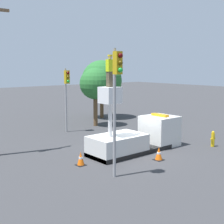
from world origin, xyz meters
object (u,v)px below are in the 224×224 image
Objects in this scene: traffic_cone_rear at (81,159)px; traffic_light_pole at (116,88)px; fire_hydrant at (213,139)px; tree_left_bg at (102,81)px; traffic_light_across at (67,87)px; traffic_cone_curbside at (159,154)px; worker at (110,71)px; bucket_truck at (137,137)px; tree_right_bg at (95,84)px.

traffic_light_pole is at bearing -84.60° from traffic_cone_rear.
fire_hydrant is 13.84m from tree_left_bg.
traffic_light_pole is 9.16m from fire_hydrant.
traffic_light_across reaches higher than traffic_cone_curbside.
fire_hydrant is at bearing -96.31° from tree_left_bg.
tree_left_bg is at bearing 64.28° from traffic_cone_curbside.
tree_left_bg is at bearing 47.69° from traffic_cone_rear.
tree_left_bg reaches higher than traffic_cone_curbside.
traffic_light_across is 0.87× the size of tree_left_bg.
worker is 4.98m from traffic_cone_rear.
worker reaches higher than bucket_truck.
traffic_cone_rear is (-3.85, -7.47, -3.16)m from traffic_light_across.
traffic_cone_curbside is at bearing -115.72° from tree_left_bg.
fire_hydrant is at bearing -81.82° from tree_right_bg.
traffic_light_across is 6.84× the size of traffic_cone_rear.
tree_right_bg is at bearing 71.89° from traffic_cone_curbside.
traffic_light_pole is 8.25× the size of traffic_cone_curbside.
tree_left_bg is (6.31, 13.09, 3.35)m from traffic_cone_curbside.
traffic_light_across is at bearing 76.59° from worker.
tree_left_bg is at bearing 54.13° from traffic_light_pole.
traffic_cone_curbside is (-4.83, 0.29, -0.16)m from fire_hydrant.
traffic_light_pole is at bearing -109.83° from traffic_light_across.
tree_left_bg reaches higher than tree_right_bg.
bucket_truck is 3.59× the size of worker.
fire_hydrant is 0.20× the size of tree_right_bg.
traffic_cone_rear is (-0.24, 2.54, -3.81)m from traffic_light_pole.
traffic_light_pole is 5.25m from traffic_cone_curbside.
traffic_cone_curbside is at bearing -51.73° from worker.
traffic_light_pole is 16.85m from tree_left_bg.
worker is at bearing 159.50° from fire_hydrant.
tree_right_bg is (3.28, 0.71, 0.09)m from traffic_light_across.
worker is at bearing 128.27° from traffic_cone_curbside.
bucket_truck reaches higher than fire_hydrant.
worker is 9.54m from tree_right_bg.
traffic_light_across is 11.26m from fire_hydrant.
tree_right_bg reaches higher than traffic_light_across.
traffic_cone_curbside is 0.13× the size of tree_left_bg.
traffic_light_across is at bearing 93.08° from bucket_truck.
traffic_light_pole reaches higher than traffic_light_across.
traffic_light_across is 8.98m from traffic_cone_rear.
traffic_cone_curbside is at bearing -90.29° from traffic_light_across.
traffic_light_across is 7.24m from tree_left_bg.
worker is at bearing 55.36° from traffic_light_pole.
bucket_truck is 12.74m from tree_left_bg.
tree_right_bg is at bearing 57.28° from traffic_light_pole.
traffic_light_pole is at bearing -125.87° from tree_left_bg.
worker reaches higher than tree_left_bg.
fire_hydrant is at bearing 1.82° from traffic_light_pole.
tree_left_bg is 1.15× the size of tree_right_bg.
bucket_truck is 8.70× the size of traffic_cone_rear.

